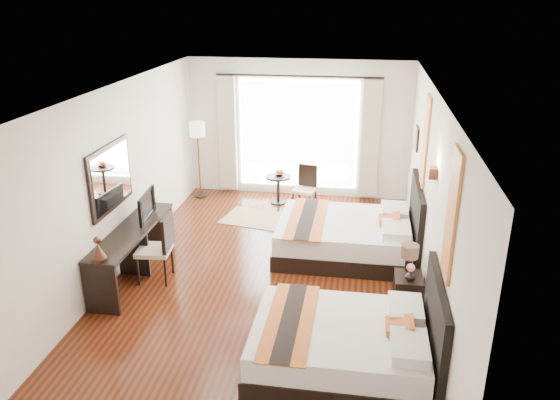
# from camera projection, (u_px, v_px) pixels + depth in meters

# --- Properties ---
(floor) EXTENTS (4.50, 7.50, 0.01)m
(floor) POSITION_uv_depth(u_px,v_px,m) (266.00, 281.00, 8.12)
(floor) COLOR black
(floor) RESTS_ON ground
(ceiling) EXTENTS (4.50, 7.50, 0.02)m
(ceiling) POSITION_uv_depth(u_px,v_px,m) (264.00, 93.00, 7.11)
(ceiling) COLOR white
(ceiling) RESTS_ON wall_headboard
(wall_headboard) EXTENTS (0.01, 7.50, 2.80)m
(wall_headboard) POSITION_uv_depth(u_px,v_px,m) (430.00, 202.00, 7.29)
(wall_headboard) COLOR silver
(wall_headboard) RESTS_ON floor
(wall_desk) EXTENTS (0.01, 7.50, 2.80)m
(wall_desk) POSITION_uv_depth(u_px,v_px,m) (114.00, 184.00, 7.94)
(wall_desk) COLOR silver
(wall_desk) RESTS_ON floor
(wall_window) EXTENTS (4.50, 0.01, 2.80)m
(wall_window) POSITION_uv_depth(u_px,v_px,m) (298.00, 129.00, 11.06)
(wall_window) COLOR silver
(wall_window) RESTS_ON floor
(wall_entry) EXTENTS (4.50, 0.01, 2.80)m
(wall_entry) POSITION_uv_depth(u_px,v_px,m) (177.00, 361.00, 4.16)
(wall_entry) COLOR silver
(wall_entry) RESTS_ON floor
(window_glass) EXTENTS (2.40, 0.02, 2.20)m
(window_glass) POSITION_uv_depth(u_px,v_px,m) (298.00, 134.00, 11.09)
(window_glass) COLOR white
(window_glass) RESTS_ON wall_window
(sheer_curtain) EXTENTS (2.30, 0.02, 2.10)m
(sheer_curtain) POSITION_uv_depth(u_px,v_px,m) (298.00, 135.00, 11.03)
(sheer_curtain) COLOR white
(sheer_curtain) RESTS_ON wall_window
(drape_left) EXTENTS (0.35, 0.14, 2.35)m
(drape_left) POSITION_uv_depth(u_px,v_px,m) (228.00, 134.00, 11.21)
(drape_left) COLOR #B6AD8D
(drape_left) RESTS_ON floor
(drape_right) EXTENTS (0.35, 0.14, 2.35)m
(drape_right) POSITION_uv_depth(u_px,v_px,m) (370.00, 139.00, 10.79)
(drape_right) COLOR #B6AD8D
(drape_right) RESTS_ON floor
(art_panel_near) EXTENTS (0.03, 0.50, 1.35)m
(art_panel_near) POSITION_uv_depth(u_px,v_px,m) (452.00, 215.00, 5.44)
(art_panel_near) COLOR maroon
(art_panel_near) RESTS_ON wall_headboard
(art_panel_far) EXTENTS (0.03, 0.50, 1.35)m
(art_panel_far) POSITION_uv_depth(u_px,v_px,m) (425.00, 141.00, 8.10)
(art_panel_far) COLOR maroon
(art_panel_far) RESTS_ON wall_headboard
(wall_sconce) EXTENTS (0.10, 0.14, 0.14)m
(wall_sconce) POSITION_uv_depth(u_px,v_px,m) (432.00, 173.00, 6.78)
(wall_sconce) COLOR #442518
(wall_sconce) RESTS_ON wall_headboard
(mirror_frame) EXTENTS (0.04, 1.25, 0.95)m
(mirror_frame) POSITION_uv_depth(u_px,v_px,m) (110.00, 177.00, 7.77)
(mirror_frame) COLOR black
(mirror_frame) RESTS_ON wall_desk
(mirror_glass) EXTENTS (0.01, 1.12, 0.82)m
(mirror_glass) POSITION_uv_depth(u_px,v_px,m) (112.00, 178.00, 7.76)
(mirror_glass) COLOR white
(mirror_glass) RESTS_ON mirror_frame
(bed_near) EXTENTS (2.07, 1.61, 1.16)m
(bed_near) POSITION_uv_depth(u_px,v_px,m) (348.00, 344.00, 6.18)
(bed_near) COLOR black
(bed_near) RESTS_ON floor
(bed_far) EXTENTS (2.23, 1.74, 1.26)m
(bed_far) POSITION_uv_depth(u_px,v_px,m) (350.00, 235.00, 8.84)
(bed_far) COLOR black
(bed_far) RESTS_ON floor
(nightstand) EXTENTS (0.37, 0.46, 0.44)m
(nightstand) POSITION_uv_depth(u_px,v_px,m) (408.00, 291.00, 7.42)
(nightstand) COLOR black
(nightstand) RESTS_ON floor
(table_lamp) EXTENTS (0.24, 0.24, 0.38)m
(table_lamp) POSITION_uv_depth(u_px,v_px,m) (410.00, 253.00, 7.29)
(table_lamp) COLOR black
(table_lamp) RESTS_ON nightstand
(vase) EXTENTS (0.14, 0.14, 0.13)m
(vase) POSITION_uv_depth(u_px,v_px,m) (410.00, 272.00, 7.20)
(vase) COLOR black
(vase) RESTS_ON nightstand
(console_desk) EXTENTS (0.50, 2.20, 0.76)m
(console_desk) POSITION_uv_depth(u_px,v_px,m) (134.00, 252.00, 8.15)
(console_desk) COLOR black
(console_desk) RESTS_ON floor
(television) EXTENTS (0.16, 0.75, 0.43)m
(television) POSITION_uv_depth(u_px,v_px,m) (142.00, 205.00, 8.33)
(television) COLOR black
(television) RESTS_ON console_desk
(bronze_figurine) EXTENTS (0.25, 0.25, 0.30)m
(bronze_figurine) POSITION_uv_depth(u_px,v_px,m) (98.00, 250.00, 7.04)
(bronze_figurine) COLOR #442518
(bronze_figurine) RESTS_ON console_desk
(desk_chair) EXTENTS (0.52, 0.52, 1.03)m
(desk_chair) POSITION_uv_depth(u_px,v_px,m) (157.00, 260.00, 8.06)
(desk_chair) COLOR beige
(desk_chair) RESTS_ON floor
(floor_lamp) EXTENTS (0.32, 0.32, 1.58)m
(floor_lamp) POSITION_uv_depth(u_px,v_px,m) (197.00, 134.00, 10.93)
(floor_lamp) COLOR black
(floor_lamp) RESTS_ON floor
(side_table) EXTENTS (0.50, 0.50, 0.58)m
(side_table) POSITION_uv_depth(u_px,v_px,m) (278.00, 189.00, 10.98)
(side_table) COLOR black
(side_table) RESTS_ON floor
(fruit_bowl) EXTENTS (0.21, 0.21, 0.05)m
(fruit_bowl) POSITION_uv_depth(u_px,v_px,m) (279.00, 174.00, 10.89)
(fruit_bowl) COLOR #452D18
(fruit_bowl) RESTS_ON side_table
(window_chair) EXTENTS (0.49, 0.49, 0.87)m
(window_chair) POSITION_uv_depth(u_px,v_px,m) (305.00, 196.00, 10.68)
(window_chair) COLOR beige
(window_chair) RESTS_ON floor
(jute_rug) EXTENTS (1.46, 1.13, 0.01)m
(jute_rug) POSITION_uv_depth(u_px,v_px,m) (259.00, 219.00, 10.30)
(jute_rug) COLOR tan
(jute_rug) RESTS_ON floor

